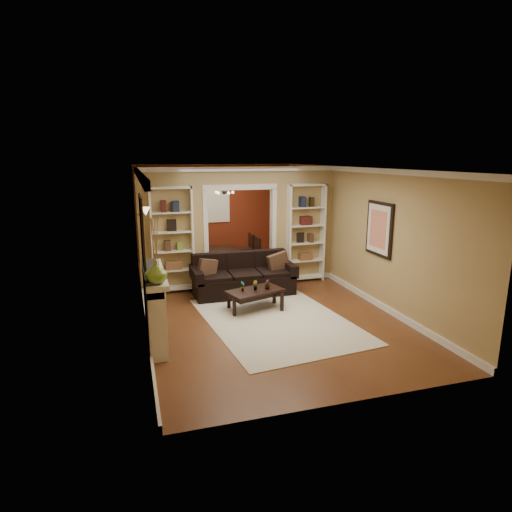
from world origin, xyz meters
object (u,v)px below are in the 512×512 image
object	(u,v)px
fireplace	(156,307)
sofa	(243,274)
coffee_table	(255,300)
dining_table	(225,260)
bookshelf_right	(306,233)
bookshelf_left	(172,241)

from	to	relation	value
fireplace	sofa	bearing A→B (deg)	44.74
sofa	coffee_table	world-z (taller)	sofa
sofa	dining_table	size ratio (longest dim) A/B	1.51
coffee_table	bookshelf_right	size ratio (longest dim) A/B	0.46
coffee_table	fireplace	bearing A→B (deg)	-172.13
coffee_table	bookshelf_right	distance (m)	2.54
coffee_table	fireplace	distance (m)	2.17
bookshelf_left	dining_table	world-z (taller)	bookshelf_left
sofa	bookshelf_left	world-z (taller)	bookshelf_left
coffee_table	dining_table	xyz separation A→B (m)	(0.11, 3.13, 0.06)
dining_table	coffee_table	bearing A→B (deg)	177.98
bookshelf_left	fireplace	bearing A→B (deg)	-102.05
bookshelf_right	dining_table	size ratio (longest dim) A/B	1.57
fireplace	dining_table	size ratio (longest dim) A/B	1.16
bookshelf_right	sofa	bearing A→B (deg)	-160.87
bookshelf_right	fireplace	xyz separation A→B (m)	(-3.64, -2.53, -0.57)
sofa	bookshelf_left	bearing A→B (deg)	157.89
bookshelf_left	bookshelf_right	world-z (taller)	same
fireplace	bookshelf_right	bearing A→B (deg)	34.80
sofa	coffee_table	distance (m)	1.06
coffee_table	fireplace	world-z (taller)	fireplace
coffee_table	bookshelf_right	world-z (taller)	bookshelf_right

